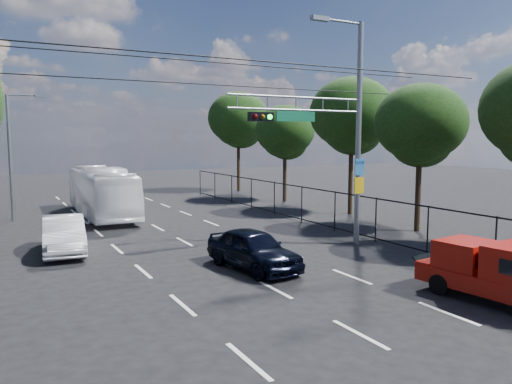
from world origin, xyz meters
TOP-DOWN VIEW (x-y plane):
  - ground at (0.00, 0.00)m, footprint 120.00×120.00m
  - lane_markings at (-0.00, 14.00)m, footprint 6.12×38.00m
  - signal_mast at (5.28, 7.99)m, footprint 6.43×0.39m
  - streetlight_left at (-6.33, 22.00)m, footprint 2.09×0.22m
  - utility_wires at (0.00, 8.83)m, footprint 22.00×5.04m
  - fence_right at (7.60, 12.17)m, footprint 0.06×34.03m
  - tree_right_b at (11.22, 9.02)m, footprint 4.50×4.50m
  - tree_right_c at (11.82, 15.02)m, footprint 5.10×5.10m
  - tree_right_d at (11.42, 22.02)m, footprint 4.32×4.32m
  - tree_right_e at (11.62, 30.02)m, footprint 5.28×5.28m
  - red_pickup at (5.01, -0.09)m, footprint 2.21×4.77m
  - navy_hatchback at (0.56, 6.46)m, footprint 2.24×4.41m
  - white_bus at (-1.72, 21.48)m, footprint 2.63×10.46m
  - white_van at (-5.03, 12.35)m, footprint 2.01×4.63m

SIDE VIEW (x-z plane):
  - ground at x=0.00m, z-range 0.00..0.00m
  - lane_markings at x=0.00m, z-range 0.00..0.01m
  - navy_hatchback at x=0.56m, z-range 0.00..1.44m
  - white_van at x=-5.03m, z-range 0.00..1.48m
  - red_pickup at x=5.01m, z-range 0.06..1.77m
  - fence_right at x=7.60m, z-range 0.03..2.03m
  - white_bus at x=-1.72m, z-range 0.00..2.90m
  - streetlight_left at x=-6.33m, z-range 0.40..7.48m
  - tree_right_d at x=11.42m, z-range 1.34..8.36m
  - tree_right_b at x=11.22m, z-range 1.40..8.71m
  - signal_mast at x=5.28m, z-range 0.49..9.99m
  - tree_right_c at x=11.82m, z-range 1.59..9.88m
  - tree_right_e at x=11.62m, z-range 1.65..10.23m
  - utility_wires at x=0.00m, z-range 6.86..7.60m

